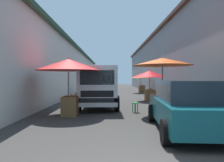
{
  "coord_description": "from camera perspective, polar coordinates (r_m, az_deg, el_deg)",
  "views": [
    {
      "loc": [
        -2.67,
        0.58,
        1.5
      ],
      "look_at": [
        7.99,
        0.49,
        1.39
      ],
      "focal_mm": 33.89,
      "sensor_mm": 36.0,
      "label": 1
    }
  ],
  "objects": [
    {
      "name": "fruit_stall_far_left",
      "position": [
        9.0,
        -11.63,
        3.19
      ],
      "size": [
        2.69,
        2.69,
        2.41
      ],
      "color": "#9E9EA3",
      "rests_on": "ground"
    },
    {
      "name": "hatchback_car",
      "position": [
        6.38,
        19.91,
        -6.3
      ],
      "size": [
        4.03,
        2.17,
        1.45
      ],
      "color": "#0F4C56",
      "rests_on": "ground"
    },
    {
      "name": "fruit_stall_near_right",
      "position": [
        14.6,
        10.06,
        1.0
      ],
      "size": [
        2.27,
        2.27,
        2.14
      ],
      "color": "#9E9EA3",
      "rests_on": "ground"
    },
    {
      "name": "plastic_stool",
      "position": [
        9.56,
        6.28,
        -6.45
      ],
      "size": [
        0.3,
        0.3,
        0.43
      ],
      "color": "#1E8C3F",
      "rests_on": "ground"
    },
    {
      "name": "building_left_whitewash",
      "position": [
        19.65,
        -20.71,
        3.0
      ],
      "size": [
        49.8,
        7.5,
        4.64
      ],
      "color": "silver",
      "rests_on": "ground"
    },
    {
      "name": "parked_scooter",
      "position": [
        18.04,
        -8.42,
        -2.74
      ],
      "size": [
        1.69,
        0.45,
        1.14
      ],
      "color": "black",
      "rests_on": "ground"
    },
    {
      "name": "delivery_truck",
      "position": [
        10.43,
        -3.7,
        -1.93
      ],
      "size": [
        4.95,
        2.04,
        2.08
      ],
      "color": "black",
      "rests_on": "ground"
    },
    {
      "name": "building_right_concrete",
      "position": [
        20.12,
        22.83,
        5.0
      ],
      "size": [
        49.8,
        7.5,
        6.09
      ],
      "color": "gray",
      "rests_on": "ground"
    },
    {
      "name": "vendor_by_crates",
      "position": [
        16.52,
        -2.81,
        -1.55
      ],
      "size": [
        0.62,
        0.27,
        1.54
      ],
      "color": "#665B4C",
      "rests_on": "ground"
    },
    {
      "name": "ground",
      "position": [
        16.25,
        1.55,
        -4.69
      ],
      "size": [
        90.0,
        90.0,
        0.0
      ],
      "primitive_type": "plane",
      "color": "#3D3A38"
    },
    {
      "name": "fruit_stall_far_right",
      "position": [
        9.05,
        13.33,
        2.91
      ],
      "size": [
        2.47,
        2.47,
        2.45
      ],
      "color": "#9E9EA3",
      "rests_on": "ground"
    },
    {
      "name": "fruit_stall_mid_lane",
      "position": [
        22.38,
        7.77,
        0.71
      ],
      "size": [
        2.1,
        2.1,
        2.1
      ],
      "color": "#9E9EA3",
      "rests_on": "ground"
    }
  ]
}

